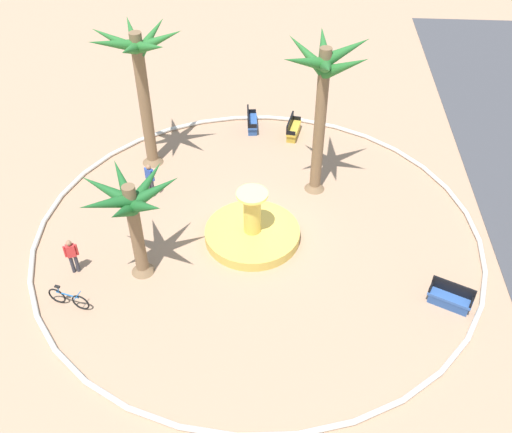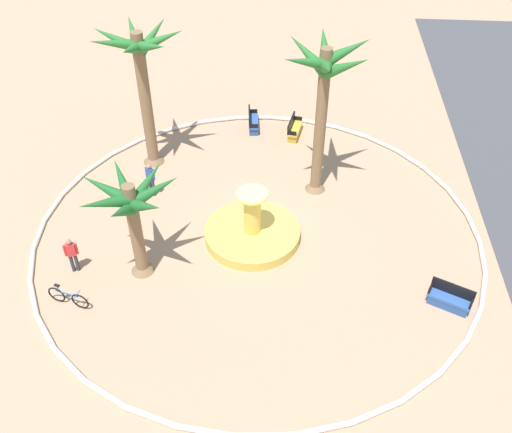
% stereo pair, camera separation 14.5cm
% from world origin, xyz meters
% --- Properties ---
extents(ground_plane, '(80.00, 80.00, 0.00)m').
position_xyz_m(ground_plane, '(0.00, 0.00, 0.00)').
color(ground_plane, tan).
extents(plaza_curb, '(18.75, 18.75, 0.20)m').
position_xyz_m(plaza_curb, '(0.00, 0.00, 0.10)').
color(plaza_curb, silver).
rests_on(plaza_curb, ground).
extents(fountain, '(3.98, 3.98, 2.41)m').
position_xyz_m(fountain, '(0.33, -0.20, 0.33)').
color(fountain, gold).
rests_on(fountain, ground).
extents(palm_tree_near_fountain, '(3.61, 3.80, 4.50)m').
position_xyz_m(palm_tree_near_fountain, '(2.54, -4.39, 3.26)').
color(palm_tree_near_fountain, brown).
rests_on(palm_tree_near_fountain, ground).
extents(palm_tree_by_curb, '(4.12, 3.80, 7.19)m').
position_xyz_m(palm_tree_by_curb, '(-3.25, 2.45, 5.22)').
color(palm_tree_by_curb, brown).
rests_on(palm_tree_by_curb, ground).
extents(palm_tree_mid_plaza, '(4.03, 4.14, 6.90)m').
position_xyz_m(palm_tree_mid_plaza, '(-4.81, -5.49, 4.99)').
color(palm_tree_mid_plaza, brown).
rests_on(palm_tree_mid_plaza, ground).
extents(bench_east, '(1.14, 1.66, 1.00)m').
position_xyz_m(bench_east, '(3.50, 7.36, 0.35)').
color(bench_east, '#335BA8').
rests_on(bench_east, ground).
extents(bench_west, '(1.66, 0.78, 1.00)m').
position_xyz_m(bench_west, '(-7.71, 1.35, 0.35)').
color(bench_west, gold).
rests_on(bench_west, ground).
extents(bench_north, '(1.64, 0.66, 1.00)m').
position_xyz_m(bench_north, '(-8.25, -0.86, 0.35)').
color(bench_north, '#335BA8').
rests_on(bench_north, ground).
extents(bicycle_red_frame, '(0.58, 1.68, 0.94)m').
position_xyz_m(bicycle_red_frame, '(4.48, -6.70, 0.38)').
color(bicycle_red_frame, black).
rests_on(bicycle_red_frame, ground).
extents(person_cyclist_helmet, '(0.30, 0.50, 1.64)m').
position_xyz_m(person_cyclist_helmet, '(2.73, -7.00, 0.92)').
color(person_cyclist_helmet, '#33333D').
rests_on(person_cyclist_helmet, ground).
extents(person_cyclist_photo, '(0.34, 0.48, 1.69)m').
position_xyz_m(person_cyclist_photo, '(-2.25, -4.99, 0.95)').
color(person_cyclist_photo, '#33333D').
rests_on(person_cyclist_photo, ground).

